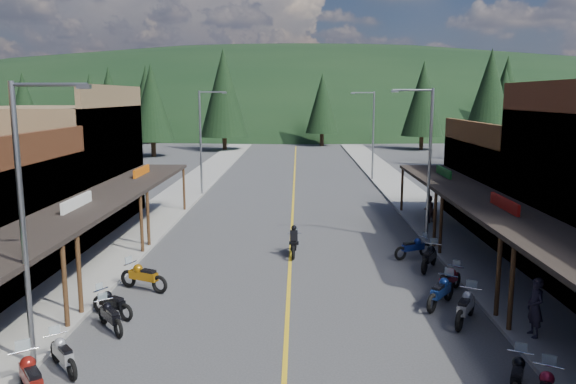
{
  "coord_description": "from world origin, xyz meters",
  "views": [
    {
      "loc": [
        0.36,
        -20.67,
        7.61
      ],
      "look_at": [
        -0.13,
        6.2,
        3.0
      ],
      "focal_mm": 35.0,
      "sensor_mm": 36.0,
      "label": 1
    }
  ],
  "objects_px": {
    "shop_east_3": "(532,186)",
    "pine_3": "(322,103)",
    "pine_4": "(423,99)",
    "pine_10": "(152,103)",
    "streetlight_1": "(202,138)",
    "pine_0": "(24,104)",
    "streetlight_0": "(27,214)",
    "bike_west_7": "(112,302)",
    "bike_east_7": "(441,290)",
    "pine_7": "(109,98)",
    "rider_on_bike": "(294,243)",
    "pedestrian_east_a": "(535,307)",
    "bike_east_9": "(429,256)",
    "shop_west_3": "(54,168)",
    "bike_east_8": "(449,279)",
    "streetlight_3": "(372,131)",
    "pine_11": "(490,100)",
    "bike_east_5": "(517,374)",
    "pedestrian_east_b": "(429,209)",
    "bike_west_6": "(110,315)",
    "bike_west_4": "(31,377)",
    "bike_east_6": "(466,305)",
    "pine_2": "(224,93)",
    "bike_west_5": "(63,353)",
    "streetlight_2": "(427,158)",
    "pine_5": "(506,94)",
    "pine_1": "(147,98)",
    "pine_9": "(504,107)",
    "bike_east_10": "(413,247)",
    "pine_8": "(91,111)",
    "bike_west_8": "(143,275)"
  },
  "relations": [
    {
      "from": "shop_east_3",
      "to": "pine_3",
      "type": "height_order",
      "value": "pine_3"
    },
    {
      "from": "pine_4",
      "to": "pine_10",
      "type": "distance_m",
      "value": 37.37
    },
    {
      "from": "streetlight_1",
      "to": "pine_0",
      "type": "xyz_separation_m",
      "value": [
        -33.05,
        40.0,
        2.02
      ]
    },
    {
      "from": "streetlight_0",
      "to": "bike_west_7",
      "type": "relative_size",
      "value": 4.18
    },
    {
      "from": "bike_west_7",
      "to": "bike_east_7",
      "type": "xyz_separation_m",
      "value": [
        11.67,
        1.19,
        0.08
      ]
    },
    {
      "from": "pine_7",
      "to": "rider_on_bike",
      "type": "distance_m",
      "value": 77.78
    },
    {
      "from": "shop_east_3",
      "to": "pedestrian_east_a",
      "type": "xyz_separation_m",
      "value": [
        -5.97,
        -15.18,
        -1.43
      ]
    },
    {
      "from": "bike_east_9",
      "to": "pedestrian_east_a",
      "type": "xyz_separation_m",
      "value": [
        1.61,
        -7.29,
        0.48
      ]
    },
    {
      "from": "shop_west_3",
      "to": "pine_0",
      "type": "relative_size",
      "value": 0.99
    },
    {
      "from": "bike_east_8",
      "to": "streetlight_3",
      "type": "bearing_deg",
      "value": 128.02
    },
    {
      "from": "pine_4",
      "to": "bike_west_7",
      "type": "relative_size",
      "value": 6.53
    },
    {
      "from": "streetlight_1",
      "to": "bike_east_8",
      "type": "relative_size",
      "value": 3.94
    },
    {
      "from": "pine_11",
      "to": "bike_east_5",
      "type": "distance_m",
      "value": 47.74
    },
    {
      "from": "bike_east_8",
      "to": "pedestrian_east_b",
      "type": "bearing_deg",
      "value": 120.26
    },
    {
      "from": "pine_7",
      "to": "bike_west_7",
      "type": "xyz_separation_m",
      "value": [
        25.91,
        -78.25,
        -6.69
      ]
    },
    {
      "from": "pine_0",
      "to": "bike_west_6",
      "type": "height_order",
      "value": "pine_0"
    },
    {
      "from": "streetlight_1",
      "to": "bike_east_9",
      "type": "xyz_separation_m",
      "value": [
        13.13,
        -18.6,
        -3.84
      ]
    },
    {
      "from": "shop_east_3",
      "to": "bike_west_4",
      "type": "height_order",
      "value": "shop_east_3"
    },
    {
      "from": "bike_east_6",
      "to": "pine_11",
      "type": "bearing_deg",
      "value": 100.74
    },
    {
      "from": "pine_2",
      "to": "bike_west_7",
      "type": "relative_size",
      "value": 7.31
    },
    {
      "from": "streetlight_1",
      "to": "bike_west_7",
      "type": "distance_m",
      "value": 24.58
    },
    {
      "from": "pine_0",
      "to": "bike_west_5",
      "type": "xyz_separation_m",
      "value": [
        33.82,
        -68.16,
        -5.93
      ]
    },
    {
      "from": "streetlight_2",
      "to": "pine_7",
      "type": "relative_size",
      "value": 0.64
    },
    {
      "from": "shop_east_3",
      "to": "pine_5",
      "type": "distance_m",
      "value": 64.22
    },
    {
      "from": "pine_5",
      "to": "rider_on_bike",
      "type": "relative_size",
      "value": 6.73
    },
    {
      "from": "shop_east_3",
      "to": "bike_west_6",
      "type": "distance_m",
      "value": 24.53
    },
    {
      "from": "bike_east_9",
      "to": "pine_4",
      "type": "bearing_deg",
      "value": 105.78
    },
    {
      "from": "pine_7",
      "to": "bike_east_8",
      "type": "xyz_separation_m",
      "value": [
        38.24,
        -75.61,
        -6.66
      ]
    },
    {
      "from": "pine_3",
      "to": "bike_east_6",
      "type": "relative_size",
      "value": 4.95
    },
    {
      "from": "streetlight_2",
      "to": "streetlight_3",
      "type": "xyz_separation_m",
      "value": [
        0.0,
        22.0,
        0.0
      ]
    },
    {
      "from": "pine_5",
      "to": "bike_east_6",
      "type": "distance_m",
      "value": 79.98
    },
    {
      "from": "pine_1",
      "to": "bike_west_4",
      "type": "bearing_deg",
      "value": -77.19
    },
    {
      "from": "pine_5",
      "to": "pedestrian_east_a",
      "type": "distance_m",
      "value": 80.58
    },
    {
      "from": "streetlight_3",
      "to": "pine_5",
      "type": "xyz_separation_m",
      "value": [
        27.05,
        42.0,
        3.53
      ]
    },
    {
      "from": "pine_9",
      "to": "bike_east_10",
      "type": "bearing_deg",
      "value": -114.52
    },
    {
      "from": "shop_west_3",
      "to": "bike_east_8",
      "type": "distance_m",
      "value": 23.0
    },
    {
      "from": "streetlight_2",
      "to": "bike_east_8",
      "type": "distance_m",
      "value": 8.58
    },
    {
      "from": "bike_east_8",
      "to": "bike_east_10",
      "type": "height_order",
      "value": "bike_east_10"
    },
    {
      "from": "pine_7",
      "to": "pine_1",
      "type": "bearing_deg",
      "value": -36.87
    },
    {
      "from": "pine_11",
      "to": "bike_west_4",
      "type": "relative_size",
      "value": 5.33
    },
    {
      "from": "pine_8",
      "to": "pine_11",
      "type": "bearing_deg",
      "value": -2.73
    },
    {
      "from": "pine_0",
      "to": "bike_east_10",
      "type": "relative_size",
      "value": 5.39
    },
    {
      "from": "bike_west_8",
      "to": "streetlight_2",
      "type": "bearing_deg",
      "value": -34.04
    },
    {
      "from": "pine_7",
      "to": "pine_8",
      "type": "relative_size",
      "value": 1.25
    },
    {
      "from": "bike_west_5",
      "to": "pine_11",
      "type": "bearing_deg",
      "value": 18.73
    },
    {
      "from": "bike_west_7",
      "to": "pedestrian_east_a",
      "type": "distance_m",
      "value": 13.98
    },
    {
      "from": "pine_9",
      "to": "shop_west_3",
      "type": "bearing_deg",
      "value": -138.27
    },
    {
      "from": "bike_east_10",
      "to": "pedestrian_east_b",
      "type": "distance_m",
      "value": 7.43
    },
    {
      "from": "pine_2",
      "to": "pine_1",
      "type": "bearing_deg",
      "value": 139.4
    },
    {
      "from": "pine_2",
      "to": "bike_west_8",
      "type": "xyz_separation_m",
      "value": [
        4.26,
        -57.52,
        -7.36
      ]
    }
  ]
}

